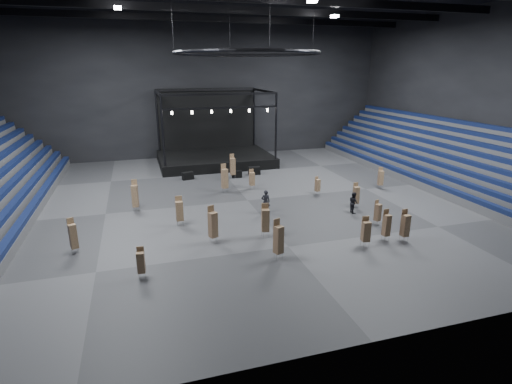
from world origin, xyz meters
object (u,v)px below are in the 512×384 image
object	(u,v)px
crew_member	(354,202)
flight_case_left	(188,176)
chair_stack_7	(179,210)
chair_stack_16	(366,231)
chair_stack_6	(405,225)
chair_stack_1	(73,236)
flight_case_mid	(237,174)
chair_stack_8	(356,195)
chair_stack_10	(265,220)
chair_stack_13	(233,166)
chair_stack_14	(135,195)
chair_stack_2	(381,178)
chair_stack_3	(318,185)
chair_stack_5	(378,212)
chair_stack_0	(278,239)
stage	(214,151)
flight_case_right	(254,171)
chair_stack_12	(387,225)
man_center	(266,202)
chair_stack_4	(225,178)
chair_stack_15	(252,179)
chair_stack_11	(141,262)

from	to	relation	value
crew_member	flight_case_left	bearing A→B (deg)	44.23
chair_stack_7	chair_stack_16	world-z (taller)	chair_stack_7
chair_stack_6	chair_stack_1	bearing A→B (deg)	164.98
flight_case_mid	chair_stack_8	distance (m)	14.87
chair_stack_10	crew_member	bearing A→B (deg)	26.85
flight_case_mid	chair_stack_13	distance (m)	1.16
chair_stack_14	chair_stack_6	bearing A→B (deg)	-22.44
chair_stack_2	chair_stack_3	size ratio (longest dim) A/B	1.23
flight_case_left	chair_stack_5	bearing A→B (deg)	-54.66
chair_stack_0	chair_stack_14	bearing A→B (deg)	105.75
stage	chair_stack_1	world-z (taller)	stage
chair_stack_5	crew_member	xyz separation A→B (m)	(-0.39, 2.99, -0.16)
flight_case_left	flight_case_mid	size ratio (longest dim) A/B	1.08
flight_case_right	chair_stack_1	size ratio (longest dim) A/B	0.55
chair_stack_2	chair_stack_14	world-z (taller)	chair_stack_14
chair_stack_1	chair_stack_5	bearing A→B (deg)	-25.58
chair_stack_12	chair_stack_14	size ratio (longest dim) A/B	0.83
chair_stack_1	chair_stack_3	world-z (taller)	chair_stack_1
chair_stack_7	man_center	bearing A→B (deg)	5.96
flight_case_right	crew_member	xyz separation A→B (m)	(4.48, -14.59, 0.45)
stage	chair_stack_3	size ratio (longest dim) A/B	7.76
chair_stack_4	chair_stack_13	xyz separation A→B (m)	(2.00, 4.90, -0.07)
chair_stack_15	chair_stack_16	world-z (taller)	chair_stack_16
chair_stack_12	flight_case_mid	bearing A→B (deg)	102.97
chair_stack_8	chair_stack_5	bearing A→B (deg)	-94.18
chair_stack_1	flight_case_left	bearing A→B (deg)	37.34
chair_stack_8	flight_case_mid	bearing A→B (deg)	123.41
chair_stack_5	chair_stack_14	distance (m)	20.12
flight_case_right	chair_stack_11	distance (m)	24.64
stage	chair_stack_15	xyz separation A→B (m)	(1.42, -12.82, -0.35)
stage	chair_stack_8	bearing A→B (deg)	-67.45
chair_stack_0	chair_stack_3	world-z (taller)	chair_stack_0
stage	chair_stack_12	world-z (taller)	stage
chair_stack_3	chair_stack_14	distance (m)	16.98
chair_stack_7	man_center	world-z (taller)	chair_stack_7
flight_case_left	chair_stack_14	bearing A→B (deg)	-122.20
chair_stack_6	crew_member	xyz separation A→B (m)	(-0.47, 6.27, -0.34)
flight_case_left	crew_member	distance (m)	19.03
chair_stack_3	man_center	size ratio (longest dim) A/B	0.88
chair_stack_0	chair_stack_13	bearing A→B (deg)	64.63
chair_stack_7	man_center	xyz separation A→B (m)	(7.28, 0.72, -0.25)
chair_stack_10	chair_stack_13	world-z (taller)	chair_stack_13
chair_stack_7	flight_case_left	bearing A→B (deg)	80.26
stage	chair_stack_15	bearing A→B (deg)	-83.68
chair_stack_12	chair_stack_16	xyz separation A→B (m)	(-1.97, -0.50, -0.03)
chair_stack_2	chair_stack_16	world-z (taller)	chair_stack_2
flight_case_mid	chair_stack_1	size ratio (longest dim) A/B	0.46
chair_stack_3	man_center	xyz separation A→B (m)	(-6.44, -3.50, 0.05)
flight_case_right	chair_stack_10	world-z (taller)	chair_stack_10
chair_stack_2	chair_stack_13	bearing A→B (deg)	160.48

